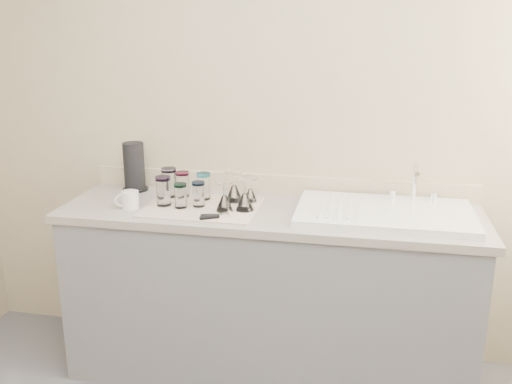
% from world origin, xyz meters
% --- Properties ---
extents(room_envelope, '(3.54, 3.50, 2.52)m').
position_xyz_m(room_envelope, '(0.00, 0.00, 1.56)').
color(room_envelope, '#56565B').
rests_on(room_envelope, ground).
extents(counter_unit, '(2.06, 0.62, 0.90)m').
position_xyz_m(counter_unit, '(0.00, 1.20, 0.45)').
color(counter_unit, slate).
rests_on(counter_unit, ground).
extents(sink_unit, '(0.82, 0.50, 0.22)m').
position_xyz_m(sink_unit, '(0.55, 1.20, 0.92)').
color(sink_unit, white).
rests_on(sink_unit, counter_unit).
extents(dish_towel, '(0.55, 0.42, 0.01)m').
position_xyz_m(dish_towel, '(-0.33, 1.16, 0.90)').
color(dish_towel, silver).
rests_on(dish_towel, counter_unit).
extents(tumbler_teal, '(0.08, 0.08, 0.15)m').
position_xyz_m(tumbler_teal, '(-0.54, 1.29, 0.99)').
color(tumbler_teal, white).
rests_on(tumbler_teal, dish_towel).
extents(tumbler_cyan, '(0.07, 0.07, 0.13)m').
position_xyz_m(tumbler_cyan, '(-0.48, 1.30, 0.98)').
color(tumbler_cyan, white).
rests_on(tumbler_cyan, dish_towel).
extents(tumbler_purple, '(0.07, 0.07, 0.14)m').
position_xyz_m(tumbler_purple, '(-0.36, 1.28, 0.98)').
color(tumbler_purple, white).
rests_on(tumbler_purple, dish_towel).
extents(tumbler_magenta, '(0.07, 0.07, 0.15)m').
position_xyz_m(tumbler_magenta, '(-0.52, 1.14, 0.98)').
color(tumbler_magenta, white).
rests_on(tumbler_magenta, dish_towel).
extents(tumbler_blue, '(0.06, 0.06, 0.12)m').
position_xyz_m(tumbler_blue, '(-0.43, 1.12, 0.97)').
color(tumbler_blue, white).
rests_on(tumbler_blue, dish_towel).
extents(tumbler_lavender, '(0.06, 0.06, 0.13)m').
position_xyz_m(tumbler_lavender, '(-0.35, 1.16, 0.97)').
color(tumbler_lavender, white).
rests_on(tumbler_lavender, dish_towel).
extents(goblet_back_left, '(0.09, 0.09, 0.16)m').
position_xyz_m(goblet_back_left, '(-0.20, 1.27, 0.96)').
color(goblet_back_left, white).
rests_on(goblet_back_left, dish_towel).
extents(goblet_back_right, '(0.07, 0.07, 0.13)m').
position_xyz_m(goblet_back_right, '(-0.11, 1.28, 0.95)').
color(goblet_back_right, white).
rests_on(goblet_back_right, dish_towel).
extents(goblet_front_left, '(0.08, 0.08, 0.15)m').
position_xyz_m(goblet_front_left, '(-0.21, 1.11, 0.96)').
color(goblet_front_left, white).
rests_on(goblet_front_left, dish_towel).
extents(goblet_front_right, '(0.09, 0.09, 0.16)m').
position_xyz_m(goblet_front_right, '(-0.11, 1.14, 0.96)').
color(goblet_front_right, white).
rests_on(goblet_front_right, dish_towel).
extents(can_opener, '(0.14, 0.09, 0.02)m').
position_xyz_m(can_opener, '(-0.22, 1.00, 0.92)').
color(can_opener, silver).
rests_on(can_opener, dish_towel).
extents(white_mug, '(0.13, 0.11, 0.09)m').
position_xyz_m(white_mug, '(-0.68, 1.08, 0.94)').
color(white_mug, white).
rests_on(white_mug, counter_unit).
extents(paper_towel_roll, '(0.14, 0.14, 0.26)m').
position_xyz_m(paper_towel_roll, '(-0.78, 1.39, 1.03)').
color(paper_towel_roll, black).
rests_on(paper_towel_roll, counter_unit).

